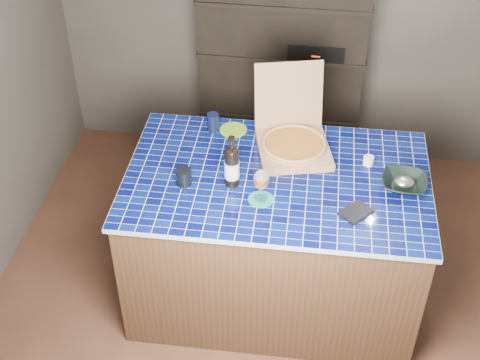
% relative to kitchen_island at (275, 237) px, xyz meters
% --- Properties ---
extents(room, '(3.50, 3.50, 3.50)m').
position_rel_kitchen_island_xyz_m(room, '(-0.10, -0.11, 0.76)').
color(room, brown).
rests_on(room, ground).
extents(shelving_unit, '(1.20, 0.41, 1.80)m').
position_rel_kitchen_island_xyz_m(shelving_unit, '(-0.10, 1.42, 0.42)').
color(shelving_unit, black).
rests_on(shelving_unit, floor).
extents(kitchen_island, '(1.78, 1.15, 0.97)m').
position_rel_kitchen_island_xyz_m(kitchen_island, '(0.00, 0.00, 0.00)').
color(kitchen_island, '#4C2B1D').
rests_on(kitchen_island, floor).
extents(pizza_box, '(0.53, 0.60, 0.46)m').
position_rel_kitchen_island_xyz_m(pizza_box, '(0.07, 0.27, 0.55)').
color(pizza_box, tan).
rests_on(pizza_box, kitchen_island).
extents(mead_bottle, '(0.09, 0.09, 0.33)m').
position_rel_kitchen_island_xyz_m(mead_bottle, '(-0.25, -0.10, 0.61)').
color(mead_bottle, black).
rests_on(mead_bottle, kitchen_island).
extents(teal_trivet, '(0.14, 0.14, 0.01)m').
position_rel_kitchen_island_xyz_m(teal_trivet, '(-0.07, -0.22, 0.49)').
color(teal_trivet, '#19847D').
rests_on(teal_trivet, kitchen_island).
extents(wine_glass, '(0.09, 0.09, 0.20)m').
position_rel_kitchen_island_xyz_m(wine_glass, '(-0.07, -0.22, 0.63)').
color(wine_glass, white).
rests_on(wine_glass, teal_trivet).
extents(tumbler, '(0.09, 0.09, 0.10)m').
position_rel_kitchen_island_xyz_m(tumbler, '(-0.52, -0.14, 0.53)').
color(tumbler, black).
rests_on(tumbler, kitchen_island).
extents(dvd_case, '(0.20, 0.21, 0.01)m').
position_rel_kitchen_island_xyz_m(dvd_case, '(0.45, -0.25, 0.49)').
color(dvd_case, black).
rests_on(dvd_case, kitchen_island).
extents(bowl, '(0.28, 0.28, 0.06)m').
position_rel_kitchen_island_xyz_m(bowl, '(0.72, 0.01, 0.52)').
color(bowl, black).
rests_on(bowl, kitchen_island).
extents(foil_contents, '(0.12, 0.10, 0.05)m').
position_rel_kitchen_island_xyz_m(foil_contents, '(0.72, 0.01, 0.52)').
color(foil_contents, silver).
rests_on(foil_contents, bowl).
extents(white_jar, '(0.06, 0.06, 0.05)m').
position_rel_kitchen_island_xyz_m(white_jar, '(0.52, 0.20, 0.51)').
color(white_jar, white).
rests_on(white_jar, kitchen_island).
extents(navy_cup, '(0.07, 0.07, 0.12)m').
position_rel_kitchen_island_xyz_m(navy_cup, '(-0.45, 0.42, 0.54)').
color(navy_cup, black).
rests_on(navy_cup, kitchen_island).
extents(green_trivet, '(0.17, 0.17, 0.01)m').
position_rel_kitchen_island_xyz_m(green_trivet, '(-0.32, 0.43, 0.49)').
color(green_trivet, '#7DB526').
rests_on(green_trivet, kitchen_island).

